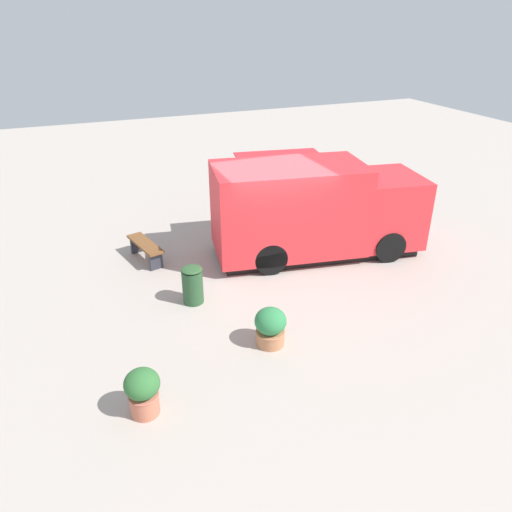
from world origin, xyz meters
TOP-DOWN VIEW (x-y plane):
  - ground_plane at (0.00, 0.00)m, footprint 40.00×40.00m
  - food_truck at (-1.20, -0.14)m, footprint 5.69×3.33m
  - person_customer at (-3.39, -3.67)m, footprint 0.56×0.80m
  - planter_flowering_near at (1.46, 3.11)m, footprint 0.62×0.62m
  - planter_flowering_far at (4.09, 4.02)m, footprint 0.58×0.58m
  - plaza_bench at (3.04, -1.38)m, footprint 0.74×1.52m
  - trash_bin at (2.45, 1.05)m, footprint 0.47×0.47m

SIDE VIEW (x-z plane):
  - ground_plane at x=0.00m, z-range 0.00..0.00m
  - person_customer at x=-3.39m, z-range -0.09..0.75m
  - plaza_bench at x=3.04m, z-range 0.12..0.63m
  - planter_flowering_near at x=1.46m, z-range 0.01..0.81m
  - trash_bin at x=2.45m, z-range 0.01..0.89m
  - planter_flowering_far at x=4.09m, z-range 0.03..0.89m
  - food_truck at x=-1.20m, z-range -0.05..2.43m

